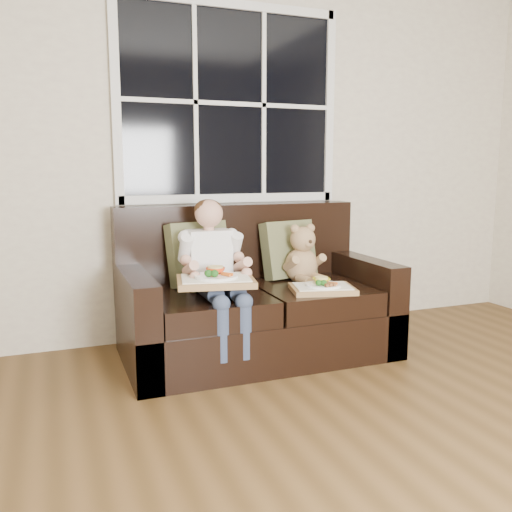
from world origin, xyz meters
name	(u,v)px	position (x,y,z in m)	size (l,w,h in m)	color
window_back	(230,104)	(-0.23, 2.48, 1.65)	(1.62, 0.04, 1.37)	black
loveseat	(254,306)	(-0.23, 2.02, 0.31)	(1.70, 0.92, 0.96)	black
pillow_left	(199,254)	(-0.56, 2.17, 0.65)	(0.44, 0.28, 0.42)	olive
pillow_right	(289,250)	(0.09, 2.17, 0.65)	(0.42, 0.26, 0.40)	olive
child	(214,261)	(-0.54, 1.90, 0.65)	(0.39, 0.60, 0.87)	white
teddy_bear	(302,258)	(0.12, 2.02, 0.61)	(0.25, 0.31, 0.40)	#A28156
tray_left	(216,279)	(-0.58, 1.70, 0.58)	(0.50, 0.42, 0.10)	#A6764B
tray_right	(322,287)	(0.10, 1.69, 0.48)	(0.44, 0.38, 0.09)	#A6764B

